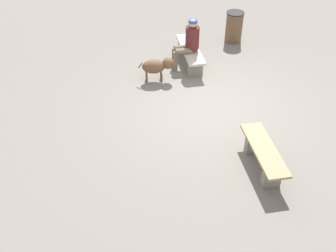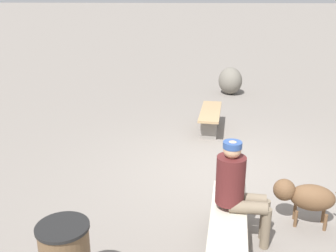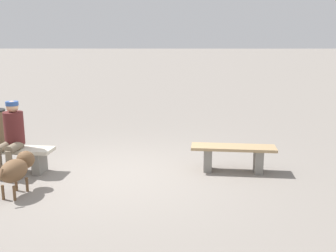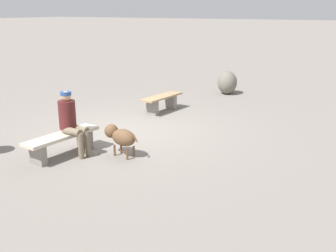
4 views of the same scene
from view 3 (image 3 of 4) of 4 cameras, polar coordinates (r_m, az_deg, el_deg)
ground at (r=7.00m, az=-7.18°, el=-7.38°), size 210.00×210.00×0.06m
bench_left at (r=7.16m, az=9.48°, el=-4.12°), size 1.54×0.56×0.47m
bench_right at (r=7.61m, az=-22.42°, el=-3.94°), size 1.71×0.58×0.45m
seated_person at (r=7.34m, az=-21.82°, el=-0.96°), size 0.38×0.67×1.30m
dog at (r=6.46m, az=-21.19°, el=-5.75°), size 0.43×0.87×0.61m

